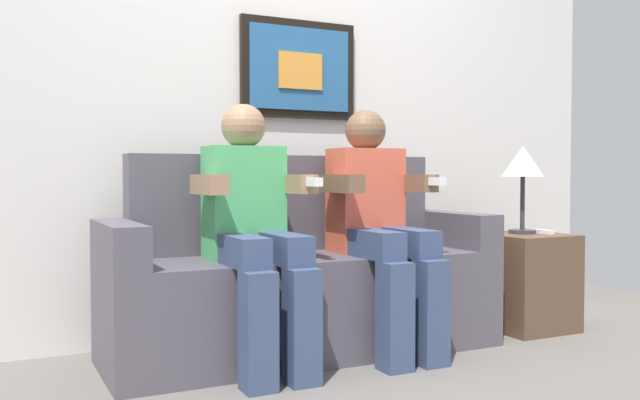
% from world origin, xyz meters
% --- Properties ---
extents(ground_plane, '(5.44, 5.44, 0.00)m').
position_xyz_m(ground_plane, '(0.00, 0.00, 0.00)').
color(ground_plane, '#66605B').
extents(back_wall_assembly, '(4.18, 0.10, 2.60)m').
position_xyz_m(back_wall_assembly, '(0.00, 0.76, 1.30)').
color(back_wall_assembly, silver).
rests_on(back_wall_assembly, ground_plane).
extents(couch, '(1.78, 0.58, 0.90)m').
position_xyz_m(couch, '(0.00, 0.33, 0.31)').
color(couch, '#514C56').
rests_on(couch, ground_plane).
extents(person_on_left, '(0.46, 0.56, 1.11)m').
position_xyz_m(person_on_left, '(-0.30, 0.16, 0.61)').
color(person_on_left, '#4CB266').
rests_on(person_on_left, ground_plane).
extents(person_on_right, '(0.46, 0.56, 1.11)m').
position_xyz_m(person_on_right, '(0.30, 0.16, 0.61)').
color(person_on_right, '#D8593F').
rests_on(person_on_right, ground_plane).
extents(side_table_right, '(0.40, 0.40, 0.50)m').
position_xyz_m(side_table_right, '(1.24, 0.22, 0.25)').
color(side_table_right, brown).
rests_on(side_table_right, ground_plane).
extents(table_lamp, '(0.22, 0.22, 0.46)m').
position_xyz_m(table_lamp, '(1.24, 0.26, 0.86)').
color(table_lamp, '#333338').
rests_on(table_lamp, side_table_right).
extents(spare_remote_on_table, '(0.04, 0.13, 0.02)m').
position_xyz_m(spare_remote_on_table, '(1.33, 0.20, 0.51)').
color(spare_remote_on_table, white).
rests_on(spare_remote_on_table, side_table_right).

